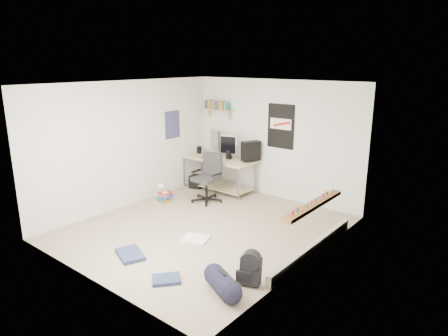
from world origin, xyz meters
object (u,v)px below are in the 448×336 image
Objects in this scene: backpack at (251,271)px; book_stack at (165,195)px; duffel_bag at (222,283)px; desk at (219,175)px; office_chair at (206,179)px.

book_stack is at bearing 134.90° from backpack.
duffel_bag is (-0.17, -0.38, -0.06)m from backpack.
duffel_bag is (2.71, -3.19, -0.22)m from desk.
book_stack is at bearing -142.69° from office_chair.
book_stack is (-3.07, 1.86, 0.01)m from duffel_bag.
duffel_bag is 3.59m from book_stack.
backpack is at bearing -24.53° from book_stack.
book_stack is at bearing 173.70° from duffel_bag.
desk is at bearing 74.93° from book_stack.
backpack is at bearing -43.08° from office_chair.
desk is at bearing 155.27° from duffel_bag.
desk is 1.40m from book_stack.
desk is 1.68× the size of office_chair.
desk is 4.78× the size of backpack.
desk is 0.81m from office_chair.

